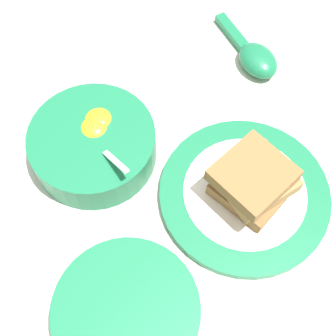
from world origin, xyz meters
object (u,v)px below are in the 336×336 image
object	(u,v)px
egg_bowl	(93,144)
toast_sandwich	(253,182)
soup_spoon	(254,56)
toast_plate	(244,194)
congee_bowl	(127,314)

from	to	relation	value
egg_bowl	toast_sandwich	distance (m)	0.21
soup_spoon	egg_bowl	bearing A→B (deg)	-102.50
toast_plate	toast_sandwich	world-z (taller)	toast_sandwich
toast_sandwich	egg_bowl	bearing A→B (deg)	-155.13
toast_sandwich	soup_spoon	xyz separation A→B (m)	(-0.13, 0.18, -0.03)
egg_bowl	congee_bowl	xyz separation A→B (m)	(0.18, -0.12, 0.00)
egg_bowl	toast_sandwich	size ratio (longest dim) A/B	1.65
egg_bowl	soup_spoon	world-z (taller)	egg_bowl
egg_bowl	toast_plate	size ratio (longest dim) A/B	0.75
soup_spoon	congee_bowl	size ratio (longest dim) A/B	0.93
toast_sandwich	soup_spoon	bearing A→B (deg)	125.80
toast_plate	congee_bowl	size ratio (longest dim) A/B	1.37
toast_sandwich	soup_spoon	distance (m)	0.23
toast_sandwich	congee_bowl	distance (m)	0.21
egg_bowl	toast_sandwich	bearing A→B (deg)	24.87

